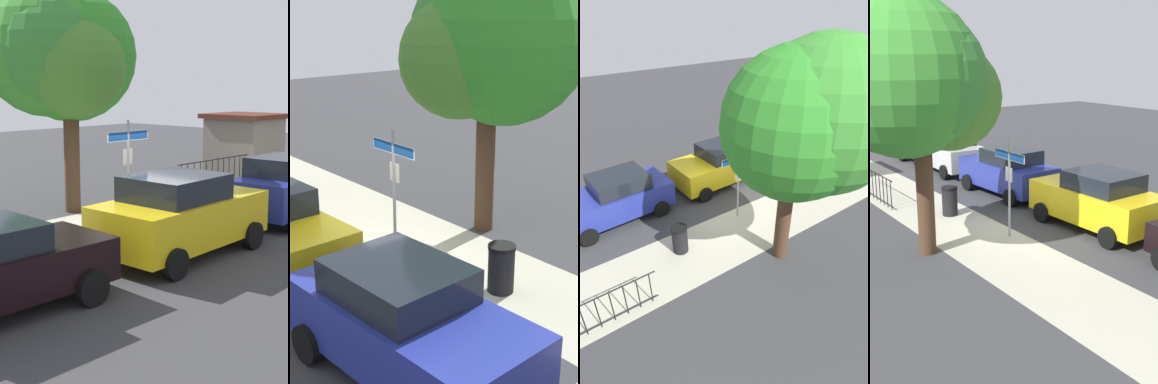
% 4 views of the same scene
% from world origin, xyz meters
% --- Properties ---
extents(ground_plane, '(60.00, 60.00, 0.00)m').
position_xyz_m(ground_plane, '(0.00, 0.00, 0.00)').
color(ground_plane, '#38383A').
extents(sidewalk_strip, '(24.00, 2.60, 0.00)m').
position_xyz_m(sidewalk_strip, '(2.00, 1.30, 0.00)').
color(sidewalk_strip, '#B3AF99').
rests_on(sidewalk_strip, ground_plane).
extents(street_sign, '(1.47, 0.07, 2.86)m').
position_xyz_m(street_sign, '(-0.25, 0.40, 1.95)').
color(street_sign, '#9EA0A5').
rests_on(street_sign, ground_plane).
extents(shade_tree, '(4.48, 4.61, 6.75)m').
position_xyz_m(shade_tree, '(-0.20, 3.25, 4.63)').
color(shade_tree, '#4A3120').
rests_on(shade_tree, ground_plane).
extents(car_blue, '(4.19, 2.20, 1.80)m').
position_xyz_m(car_blue, '(3.55, -2.18, 0.91)').
color(car_blue, navy).
rests_on(car_blue, ground_plane).
extents(trash_bin, '(0.55, 0.55, 0.98)m').
position_xyz_m(trash_bin, '(2.56, 0.90, 0.49)').
color(trash_bin, black).
rests_on(trash_bin, ground_plane).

